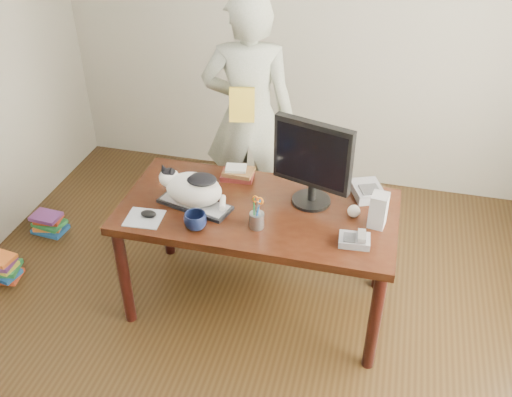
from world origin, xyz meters
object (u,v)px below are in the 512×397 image
Objects in this scene: keyboard at (195,204)px; book_pile_b at (49,223)px; cat at (192,188)px; coffee_mug at (195,221)px; pen_cup at (257,219)px; phone at (355,240)px; book_stack at (238,173)px; speaker at (378,210)px; baseball at (354,211)px; desk at (261,221)px; person at (249,117)px; calculator at (367,191)px; monitor at (312,160)px; book_pile_a at (1,268)px; mouse at (149,214)px.

keyboard reaches higher than book_pile_b.
coffee_mug is (0.09, -0.20, -0.08)m from cat.
keyboard is at bearing 164.91° from pen_cup.
phone is 0.81× the size of book_stack.
baseball is at bearing 167.76° from speaker.
person is (-0.29, 0.80, 0.28)m from desk.
person is (-0.83, 0.83, 0.10)m from baseball.
keyboard is at bearing -167.64° from speaker.
phone is at bearing -115.39° from calculator.
monitor is 0.58m from book_stack.
coffee_mug is 0.57m from book_stack.
phone reaches higher than book_pile_a.
monitor is at bearing 30.84° from cat.
person is at bearing 107.02° from pen_cup.
desk is 0.68m from mouse.
calculator is at bearing 32.26° from coffee_mug.
book_stack is 0.60m from person.
desk is at bearing 98.15° from person.
cat is 1.04m from calculator.
cat reaches higher than speaker.
cat is 1.62× the size of calculator.
pen_cup is at bearing -16.71° from book_pile_b.
monitor is 2.54× the size of pen_cup.
book_pile_b is at bearing -179.90° from speaker.
pen_cup reaches higher than speaker.
book_stack is (0.08, 0.56, -0.02)m from coffee_mug.
mouse is at bearing -27.23° from book_pile_b.
book_stack is at bearing 177.79° from monitor.
book_pile_b is (-2.30, 0.54, -0.70)m from phone.
pen_cup is 0.62m from mouse.
book_stack is 1.77m from book_pile_a.
coffee_mug is at bearing -10.88° from mouse.
coffee_mug is at bearing -51.57° from cat.
mouse is 0.45× the size of book_stack.
speaker reaches higher than coffee_mug.
person reaches higher than calculator.
monitor is 2.27m from book_pile_a.
keyboard is 1.71× the size of book_pile_a.
baseball is at bearing -126.22° from calculator.
book_stack is (-0.20, 0.21, 0.18)m from desk.
monitor is at bearing 171.83° from speaker.
mouse reaches higher than book_pile_b.
person is at bearing 99.45° from cat.
book_pile_a is (-1.38, -0.13, -0.79)m from cat.
book_pile_b is at bearing 163.29° from pen_cup.
keyboard is 0.11m from cat.
book_stack reaches higher than desk.
person is (-0.08, 0.59, 0.10)m from book_stack.
mouse is 1.16m from person.
mouse is 1.34× the size of baseball.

